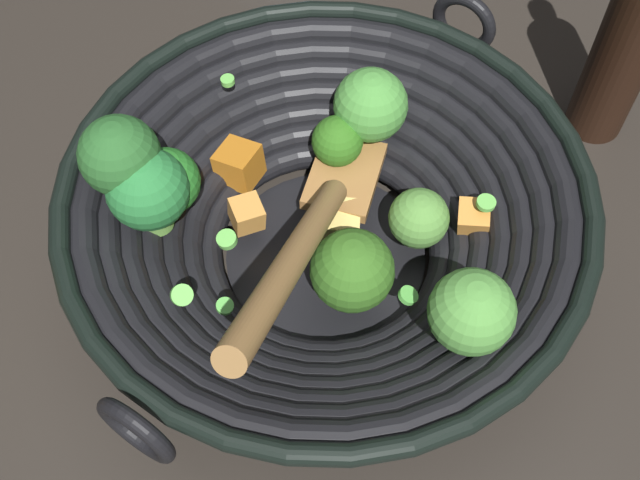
# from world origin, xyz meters

# --- Properties ---
(ground_plane) EXTENTS (4.00, 4.00, 0.00)m
(ground_plane) POSITION_xyz_m (0.00, 0.00, 0.00)
(ground_plane) COLOR #28231E
(wok) EXTENTS (0.37, 0.40, 0.19)m
(wok) POSITION_xyz_m (-0.00, -0.00, 0.06)
(wok) COLOR black
(wok) RESTS_ON ground
(soy_sauce_bottle) EXTENTS (0.05, 0.05, 0.21)m
(soy_sauce_bottle) POSITION_xyz_m (0.03, 0.26, 0.08)
(soy_sauce_bottle) COLOR black
(soy_sauce_bottle) RESTS_ON ground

